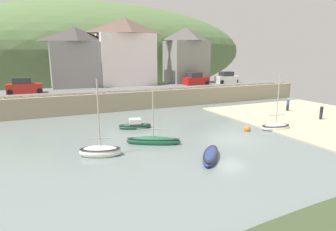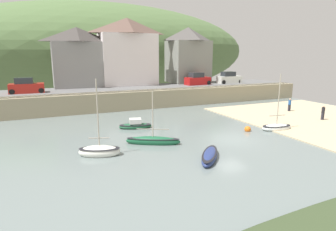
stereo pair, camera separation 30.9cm
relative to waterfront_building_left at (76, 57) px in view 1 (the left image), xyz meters
The scene contains 16 objects.
quay_seawall 13.39m from the waterfront_building_left, 39.06° to the right, with size 48.00×9.40×2.40m.
hillside_backdrop 31.34m from the waterfront_building_left, 73.30° to the left, with size 80.00×44.00×22.88m.
waterfront_building_left is the anchor object (origin of this frame).
waterfront_building_centre 7.68m from the waterfront_building_left, ahead, with size 8.97×4.95×10.35m.
waterfront_building_right 18.36m from the waterfront_building_left, ahead, with size 6.71×6.03×9.33m.
sailboat_white_hull 25.55m from the waterfront_building_left, 94.05° to the right, with size 3.30×2.29×5.79m.
dinghy_open_wooden 29.57m from the waterfront_building_left, 57.71° to the right, with size 3.23×1.77×5.63m.
sailboat_tall_mast 29.74m from the waterfront_building_left, 79.68° to the right, with size 3.26×3.68×0.72m.
sailboat_far_left 24.75m from the waterfront_building_left, 83.33° to the right, with size 4.41×2.95×4.52m.
fishing_boat_green 19.54m from the waterfront_building_left, 80.60° to the right, with size 3.47×2.07×1.09m.
parked_car_near_slipway 9.14m from the waterfront_building_left, 147.56° to the right, with size 4.13×1.82×1.95m.
parked_car_by_wall 18.69m from the waterfront_building_left, 14.21° to the right, with size 4.21×1.99×1.95m.
parked_car_end_of_row 24.62m from the waterfront_building_left, 10.65° to the right, with size 4.16×1.85×1.95m.
person_on_slipway 30.33m from the waterfront_building_left, 37.77° to the right, with size 0.34×0.34×1.62m.
person_near_water 33.35m from the waterfront_building_left, 45.59° to the right, with size 0.34×0.34×1.62m.
mooring_buoy 27.58m from the waterfront_building_left, 62.16° to the right, with size 0.61×0.61×0.61m.
Camera 1 is at (-14.89, -19.33, 7.22)m, focal length 30.37 mm.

